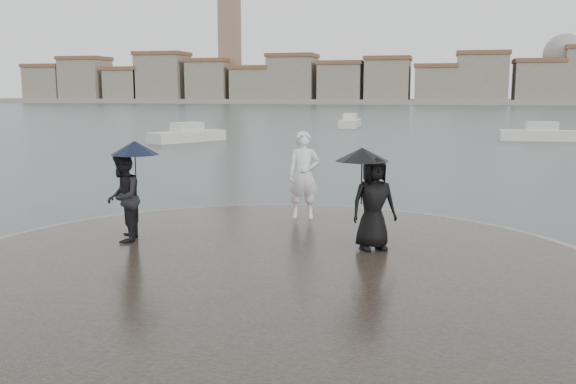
# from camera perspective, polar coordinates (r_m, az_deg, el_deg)

# --- Properties ---
(ground) EXTENTS (400.00, 400.00, 0.00)m
(ground) POSITION_cam_1_polar(r_m,az_deg,el_deg) (8.36, -8.17, -14.97)
(ground) COLOR #2B3835
(ground) RESTS_ON ground
(kerb_ring) EXTENTS (12.50, 12.50, 0.32)m
(kerb_ring) POSITION_cam_1_polar(r_m,az_deg,el_deg) (11.43, -1.57, -7.40)
(kerb_ring) COLOR gray
(kerb_ring) RESTS_ON ground
(quay_tip) EXTENTS (11.90, 11.90, 0.36)m
(quay_tip) POSITION_cam_1_polar(r_m,az_deg,el_deg) (11.42, -1.57, -7.30)
(quay_tip) COLOR #2D261E
(quay_tip) RESTS_ON ground
(statue) EXTENTS (0.83, 0.62, 2.08)m
(statue) POSITION_cam_1_polar(r_m,az_deg,el_deg) (15.26, 1.41, 1.52)
(statue) COLOR white
(statue) RESTS_ON quay_tip
(visitor_left) EXTENTS (1.19, 1.11, 2.04)m
(visitor_left) POSITION_cam_1_polar(r_m,az_deg,el_deg) (13.27, -14.27, 0.37)
(visitor_left) COLOR black
(visitor_left) RESTS_ON quay_tip
(visitor_right) EXTENTS (1.30, 1.09, 1.95)m
(visitor_right) POSITION_cam_1_polar(r_m,az_deg,el_deg) (12.34, 7.37, 0.07)
(visitor_right) COLOR black
(visitor_right) RESTS_ON quay_tip
(far_skyline) EXTENTS (260.00, 20.00, 37.00)m
(far_skyline) POSITION_cam_1_polar(r_m,az_deg,el_deg) (168.04, 10.84, 9.59)
(far_skyline) COLOR gray
(far_skyline) RESTS_ON ground
(boats) EXTENTS (36.41, 25.52, 1.50)m
(boats) POSITION_cam_1_polar(r_m,az_deg,el_deg) (49.38, 12.69, 5.28)
(boats) COLOR beige
(boats) RESTS_ON ground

